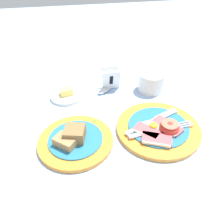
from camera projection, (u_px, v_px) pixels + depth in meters
The scene contains 7 objects.
ground_plane at pixel (115, 130), 0.61m from camera, with size 3.00×3.00×0.00m, color #93B2DB.
breakfast_plate at pixel (159, 128), 0.60m from camera, with size 0.23×0.23×0.04m.
bread_plate at pixel (75, 140), 0.56m from camera, with size 0.19×0.19×0.05m.
sugar_cup at pixel (151, 81), 0.75m from camera, with size 0.09×0.09×0.06m.
butter_dish at pixel (67, 95), 0.73m from camera, with size 0.11×0.11×0.03m.
number_card at pixel (110, 79), 0.75m from camera, with size 0.06×0.05×0.07m.
teaspoon_by_saucer at pixel (100, 93), 0.74m from camera, with size 0.16×0.14×0.01m.
Camera 1 is at (-0.10, -0.43, 0.42)m, focal length 35.00 mm.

